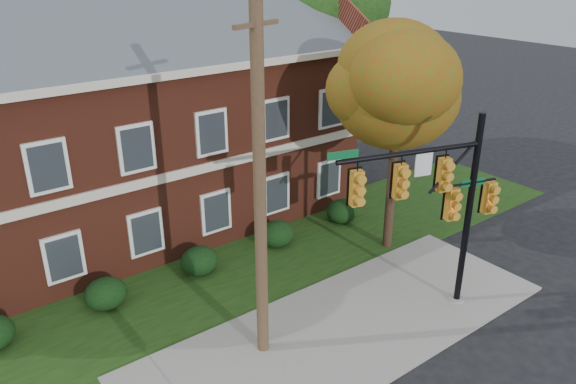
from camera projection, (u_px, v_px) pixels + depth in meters
ground at (368, 346)px, 16.85m from camera, size 120.00×120.00×0.00m
sidewalk at (346, 328)px, 17.56m from camera, size 14.00×5.00×0.08m
grass_strip at (256, 264)px, 21.22m from camera, size 30.00×6.00×0.04m
apartment_building at (128, 111)px, 22.49m from camera, size 18.80×8.80×9.74m
hedge_left at (106, 294)px, 18.48m from camera, size 1.40×1.26×1.05m
hedge_center at (199, 261)px, 20.42m from camera, size 1.40×1.26×1.05m
hedge_right at (277, 234)px, 22.37m from camera, size 1.40×1.26×1.05m
hedge_far_right at (342, 211)px, 24.32m from camera, size 1.40×1.26×1.05m
tree_near_right at (407, 80)px, 19.94m from camera, size 4.50×4.25×8.58m
tree_right_rear at (329, 11)px, 28.17m from camera, size 6.30×5.95×10.62m
traffic_signal at (440, 197)px, 16.96m from camera, size 5.69×1.80×6.56m
utility_pole at (260, 191)px, 14.64m from camera, size 1.54×0.56×10.14m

